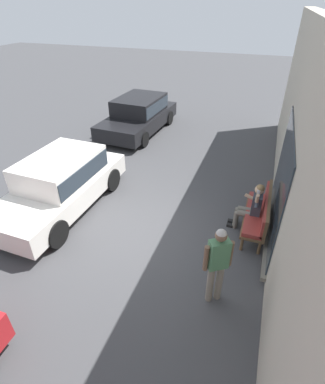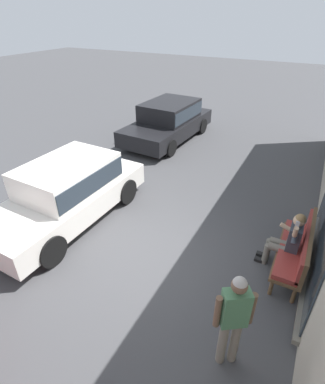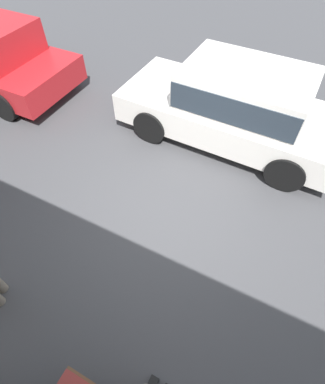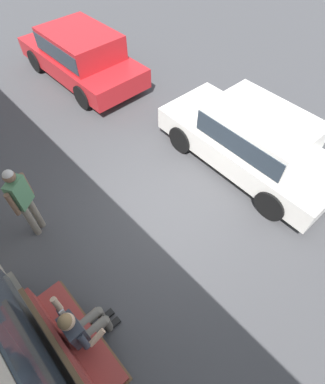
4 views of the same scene
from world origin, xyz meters
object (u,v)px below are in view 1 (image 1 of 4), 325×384
person_on_phone (252,206)px  pedestrian_standing (218,261)px  parked_car_near (139,113)px  parked_car_mid (61,181)px  bench (260,212)px

person_on_phone → pedestrian_standing: bearing=-9.8°
parked_car_near → person_on_phone: bearing=45.1°
parked_car_near → pedestrian_standing: bearing=32.3°
parked_car_near → parked_car_mid: 5.94m
person_on_phone → bench: bearing=92.8°
bench → parked_car_mid: size_ratio=0.44×
bench → parked_car_near: (-5.20, -5.45, 0.24)m
bench → person_on_phone: (0.01, -0.22, 0.13)m
parked_car_mid → person_on_phone: bearing=98.3°
person_on_phone → pedestrian_standing: (2.41, -0.42, 0.34)m
parked_car_near → parked_car_mid: parked_car_mid is taller
bench → pedestrian_standing: 2.54m
parked_car_near → pedestrian_standing: size_ratio=2.57×
parked_car_near → pedestrian_standing: (7.62, 4.81, 0.23)m
bench → person_on_phone: 0.26m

